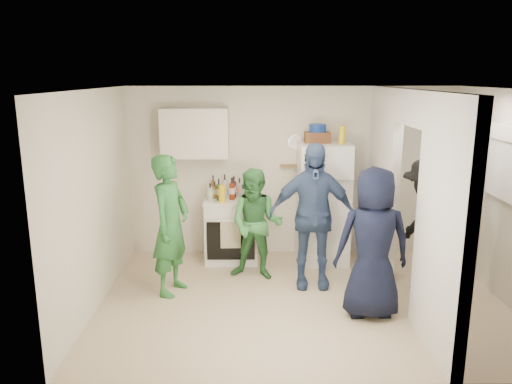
% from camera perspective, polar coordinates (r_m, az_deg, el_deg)
% --- Properties ---
extents(floor, '(4.80, 4.80, 0.00)m').
position_cam_1_polar(floor, '(6.19, 5.20, -12.18)').
color(floor, '#CBB48F').
rests_on(floor, ground).
extents(wall_back, '(4.80, 0.00, 4.80)m').
position_cam_1_polar(wall_back, '(7.42, 4.09, 2.31)').
color(wall_back, silver).
rests_on(wall_back, floor).
extents(wall_front, '(4.80, 0.00, 4.80)m').
position_cam_1_polar(wall_front, '(4.16, 7.91, -6.63)').
color(wall_front, silver).
rests_on(wall_front, floor).
extents(wall_left, '(0.00, 3.40, 3.40)m').
position_cam_1_polar(wall_left, '(6.01, -17.94, -0.92)').
color(wall_left, silver).
rests_on(wall_left, floor).
extents(wall_right, '(0.00, 3.40, 3.40)m').
position_cam_1_polar(wall_right, '(6.48, 27.06, -0.74)').
color(wall_right, silver).
rests_on(wall_right, floor).
extents(ceiling, '(4.80, 4.80, 0.00)m').
position_cam_1_polar(ceiling, '(5.60, 5.74, 11.61)').
color(ceiling, white).
rests_on(ceiling, wall_back).
extents(partition_pier_back, '(0.12, 1.20, 2.50)m').
position_cam_1_polar(partition_pier_back, '(7.05, 14.26, 1.34)').
color(partition_pier_back, silver).
rests_on(partition_pier_back, floor).
extents(partition_pier_front, '(0.12, 1.20, 2.50)m').
position_cam_1_polar(partition_pier_front, '(5.02, 20.59, -3.87)').
color(partition_pier_front, silver).
rests_on(partition_pier_front, floor).
extents(partition_header, '(0.12, 1.00, 0.40)m').
position_cam_1_polar(partition_header, '(5.86, 17.58, 9.18)').
color(partition_header, silver).
rests_on(partition_header, partition_pier_back).
extents(stove, '(0.77, 0.64, 0.92)m').
position_cam_1_polar(stove, '(7.28, -2.80, -4.31)').
color(stove, white).
rests_on(stove, floor).
extents(upper_cabinet, '(0.95, 0.34, 0.70)m').
position_cam_1_polar(upper_cabinet, '(7.17, -7.00, 6.71)').
color(upper_cabinet, silver).
rests_on(upper_cabinet, wall_back).
extents(fridge, '(0.71, 0.69, 1.73)m').
position_cam_1_polar(fridge, '(7.21, 7.64, -1.26)').
color(fridge, silver).
rests_on(fridge, floor).
extents(wicker_basket, '(0.35, 0.25, 0.15)m').
position_cam_1_polar(wicker_basket, '(7.07, 7.01, 6.22)').
color(wicker_basket, brown).
rests_on(wicker_basket, fridge).
extents(blue_bowl, '(0.24, 0.24, 0.11)m').
position_cam_1_polar(blue_bowl, '(7.05, 7.04, 7.27)').
color(blue_bowl, navy).
rests_on(blue_bowl, wicker_basket).
extents(yellow_cup_stack_top, '(0.09, 0.09, 0.25)m').
position_cam_1_polar(yellow_cup_stack_top, '(6.97, 9.81, 6.44)').
color(yellow_cup_stack_top, gold).
rests_on(yellow_cup_stack_top, fridge).
extents(wall_clock, '(0.22, 0.02, 0.22)m').
position_cam_1_polar(wall_clock, '(7.34, 4.55, 5.73)').
color(wall_clock, white).
rests_on(wall_clock, wall_back).
extents(spice_shelf, '(0.35, 0.08, 0.03)m').
position_cam_1_polar(spice_shelf, '(7.36, 4.13, 3.00)').
color(spice_shelf, olive).
rests_on(spice_shelf, wall_back).
extents(nook_window, '(0.03, 0.70, 0.80)m').
position_cam_1_polar(nook_window, '(6.57, 26.48, 3.06)').
color(nook_window, black).
rests_on(nook_window, wall_right).
extents(nook_window_frame, '(0.04, 0.76, 0.86)m').
position_cam_1_polar(nook_window_frame, '(6.56, 26.36, 3.07)').
color(nook_window_frame, white).
rests_on(nook_window_frame, wall_right).
extents(nook_valance, '(0.04, 0.82, 0.18)m').
position_cam_1_polar(nook_valance, '(6.51, 26.48, 6.10)').
color(nook_valance, white).
rests_on(nook_valance, wall_right).
extents(yellow_cup_stack_stove, '(0.09, 0.09, 0.25)m').
position_cam_1_polar(yellow_cup_stack_stove, '(6.91, -3.92, -0.22)').
color(yellow_cup_stack_stove, yellow).
rests_on(yellow_cup_stack_stove, stove).
extents(red_cup, '(0.09, 0.09, 0.12)m').
position_cam_1_polar(red_cup, '(6.94, -1.10, -0.70)').
color(red_cup, '#B10B1B').
rests_on(red_cup, stove).
extents(person_green_left, '(0.60, 0.74, 1.74)m').
position_cam_1_polar(person_green_left, '(6.18, -9.73, -3.75)').
color(person_green_left, '#327D3A').
rests_on(person_green_left, floor).
extents(person_green_center, '(0.83, 0.72, 1.48)m').
position_cam_1_polar(person_green_center, '(6.56, 0.05, -3.73)').
color(person_green_center, '#3C8A4C').
rests_on(person_green_center, floor).
extents(person_denim, '(1.10, 0.48, 1.86)m').
position_cam_1_polar(person_denim, '(6.31, 6.42, -2.71)').
color(person_denim, navy).
rests_on(person_denim, floor).
extents(person_navy, '(0.84, 0.55, 1.70)m').
position_cam_1_polar(person_navy, '(5.65, 13.22, -5.71)').
color(person_navy, black).
rests_on(person_navy, floor).
extents(person_nook, '(0.63, 1.10, 1.71)m').
position_cam_1_polar(person_nook, '(6.36, 18.83, -3.92)').
color(person_nook, black).
rests_on(person_nook, floor).
extents(bottle_a, '(0.06, 0.06, 0.32)m').
position_cam_1_polar(bottle_a, '(7.25, -4.91, 0.66)').
color(bottle_a, brown).
rests_on(bottle_a, stove).
extents(bottle_b, '(0.07, 0.07, 0.31)m').
position_cam_1_polar(bottle_b, '(7.04, -4.27, 0.28)').
color(bottle_b, '#1A4F24').
rests_on(bottle_b, stove).
extents(bottle_c, '(0.06, 0.06, 0.33)m').
position_cam_1_polar(bottle_c, '(7.27, -3.59, 0.77)').
color(bottle_c, silver).
rests_on(bottle_c, stove).
extents(bottle_d, '(0.08, 0.08, 0.32)m').
position_cam_1_polar(bottle_d, '(7.07, -2.76, 0.38)').
color(bottle_d, maroon).
rests_on(bottle_d, stove).
extents(bottle_e, '(0.06, 0.06, 0.27)m').
position_cam_1_polar(bottle_e, '(7.28, -1.90, 0.56)').
color(bottle_e, '#B2B9C6').
rests_on(bottle_e, stove).
extents(bottle_f, '(0.06, 0.06, 0.27)m').
position_cam_1_polar(bottle_f, '(7.13, -1.37, 0.30)').
color(bottle_f, '#153922').
rests_on(bottle_f, stove).
extents(bottle_g, '(0.07, 0.07, 0.25)m').
position_cam_1_polar(bottle_g, '(7.24, -0.91, 0.43)').
color(bottle_g, olive).
rests_on(bottle_g, stove).
extents(bottle_h, '(0.07, 0.07, 0.25)m').
position_cam_1_polar(bottle_h, '(7.04, -5.25, 0.01)').
color(bottle_h, '#A3ACAF').
rests_on(bottle_h, stove).
extents(bottle_i, '(0.07, 0.07, 0.31)m').
position_cam_1_polar(bottle_i, '(7.20, -2.55, 0.59)').
color(bottle_i, '#48160C').
rests_on(bottle_i, stove).
extents(bottle_j, '(0.06, 0.06, 0.30)m').
position_cam_1_polar(bottle_j, '(7.01, -0.40, 0.21)').
color(bottle_j, '#1A4C28').
rests_on(bottle_j, stove).
extents(bottle_k, '(0.06, 0.06, 0.24)m').
position_cam_1_polar(bottle_k, '(7.18, -4.74, 0.24)').
color(bottle_k, brown).
rests_on(bottle_k, stove).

